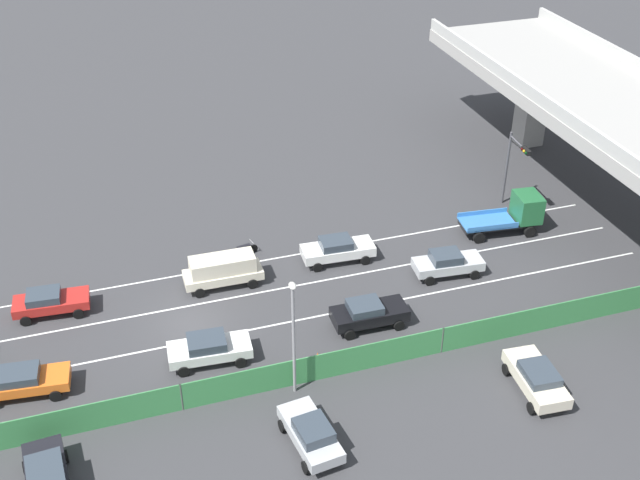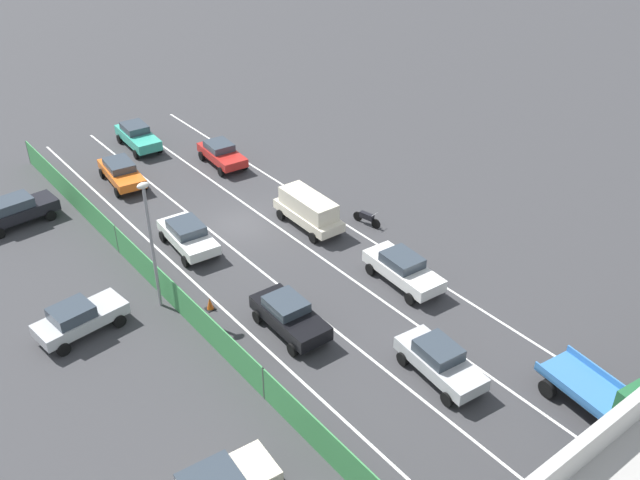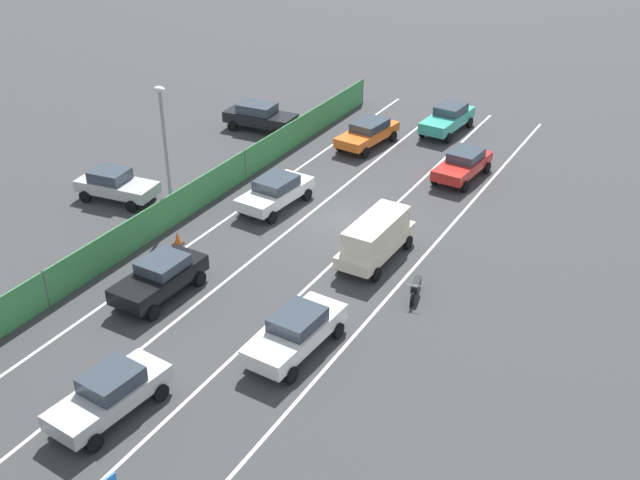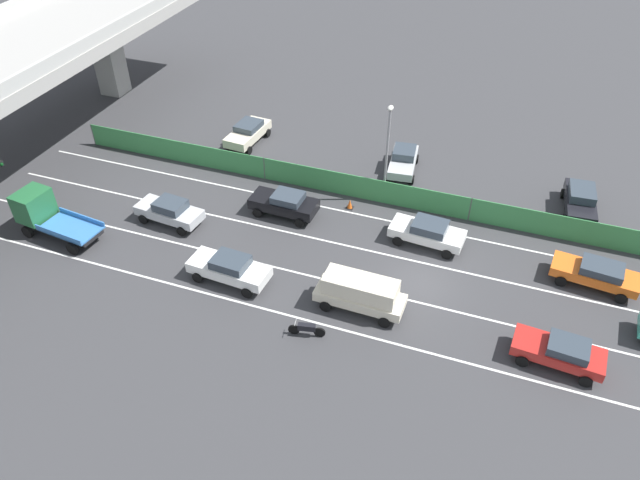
% 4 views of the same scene
% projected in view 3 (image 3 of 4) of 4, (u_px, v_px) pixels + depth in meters
% --- Properties ---
extents(ground_plane, '(300.00, 300.00, 0.00)m').
position_uv_depth(ground_plane, '(341.00, 219.00, 38.87)').
color(ground_plane, '#38383A').
extents(lane_line_left_edge, '(0.14, 47.18, 0.01)m').
position_uv_depth(lane_line_left_edge, '(385.00, 301.00, 32.47)').
color(lane_line_left_edge, silver).
rests_on(lane_line_left_edge, ground).
extents(lane_line_mid_left, '(0.14, 47.18, 0.01)m').
position_uv_depth(lane_line_mid_left, '(315.00, 280.00, 33.91)').
color(lane_line_mid_left, silver).
rests_on(lane_line_mid_left, ground).
extents(lane_line_mid_right, '(0.14, 47.18, 0.01)m').
position_uv_depth(lane_line_mid_right, '(251.00, 260.00, 35.34)').
color(lane_line_mid_right, silver).
rests_on(lane_line_mid_right, ground).
extents(lane_line_right_edge, '(0.14, 47.18, 0.01)m').
position_uv_depth(lane_line_right_edge, '(192.00, 243.00, 36.78)').
color(lane_line_right_edge, silver).
rests_on(lane_line_right_edge, ground).
extents(green_fence, '(0.10, 43.28, 1.70)m').
position_uv_depth(green_fence, '(160.00, 218.00, 37.15)').
color(green_fence, '#3D8E4C').
rests_on(green_fence, ground).
extents(car_sedan_silver, '(2.25, 4.50, 1.64)m').
position_uv_depth(car_sedan_silver, '(110.00, 393.00, 26.05)').
color(car_sedan_silver, '#B7BABC').
rests_on(car_sedan_silver, ground).
extents(car_hatchback_white, '(2.34, 4.63, 1.59)m').
position_uv_depth(car_hatchback_white, '(275.00, 191.00, 39.64)').
color(car_hatchback_white, silver).
rests_on(car_hatchback_white, ground).
extents(car_van_cream, '(2.02, 4.87, 2.04)m').
position_uv_depth(car_van_cream, '(376.00, 237.00, 34.90)').
color(car_van_cream, beige).
rests_on(car_van_cream, ground).
extents(car_sedan_white, '(2.20, 4.78, 1.63)m').
position_uv_depth(car_sedan_white, '(296.00, 331.00, 29.10)').
color(car_sedan_white, white).
rests_on(car_sedan_white, ground).
extents(car_taxi_teal, '(2.21, 4.80, 1.66)m').
position_uv_depth(car_taxi_teal, '(448.00, 118.00, 48.79)').
color(car_taxi_teal, teal).
rests_on(car_taxi_teal, ground).
extents(car_sedan_red, '(2.24, 4.47, 1.53)m').
position_uv_depth(car_sedan_red, '(463.00, 164.00, 42.73)').
color(car_sedan_red, red).
rests_on(car_sedan_red, ground).
extents(car_taxi_orange, '(2.39, 4.82, 1.51)m').
position_uv_depth(car_taxi_orange, '(368.00, 132.00, 46.80)').
color(car_taxi_orange, orange).
rests_on(car_taxi_orange, ground).
extents(car_sedan_black, '(2.12, 4.42, 1.64)m').
position_uv_depth(car_sedan_black, '(160.00, 276.00, 32.44)').
color(car_sedan_black, black).
rests_on(car_sedan_black, ground).
extents(motorcycle, '(0.66, 1.93, 0.93)m').
position_uv_depth(motorcycle, '(416.00, 288.00, 32.53)').
color(motorcycle, black).
rests_on(motorcycle, ground).
extents(parked_sedan_dark, '(4.66, 2.28, 1.71)m').
position_uv_depth(parked_sedan_dark, '(260.00, 116.00, 49.02)').
color(parked_sedan_dark, black).
rests_on(parked_sedan_dark, ground).
extents(parked_wagon_silver, '(4.42, 2.37, 1.65)m').
position_uv_depth(parked_wagon_silver, '(115.00, 184.00, 40.34)').
color(parked_wagon_silver, '#B2B5B7').
rests_on(parked_wagon_silver, ground).
extents(street_lamp, '(0.60, 0.36, 6.88)m').
position_uv_depth(street_lamp, '(165.00, 141.00, 36.76)').
color(street_lamp, gray).
rests_on(street_lamp, ground).
extents(traffic_cone, '(0.47, 0.47, 0.66)m').
position_uv_depth(traffic_cone, '(178.00, 238.00, 36.51)').
color(traffic_cone, orange).
rests_on(traffic_cone, ground).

